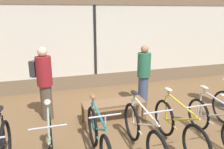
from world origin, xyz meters
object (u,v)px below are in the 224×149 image
bicycle_center (143,134)px  customer_near_rack (144,74)px  bicycle_center_right (178,129)px  display_bench (114,105)px  customer_by_window (44,81)px  bicycle_left (51,149)px  bicycle_right (215,123)px  bicycle_center_left (99,139)px

bicycle_center → customer_near_rack: (0.90, 1.99, 0.44)m
bicycle_center_right → customer_near_rack: bearing=83.6°
display_bench → customer_near_rack: 1.32m
display_bench → customer_by_window: 1.65m
display_bench → bicycle_left: bearing=-137.0°
bicycle_center_right → customer_by_window: size_ratio=1.03×
bicycle_right → customer_near_rack: customer_near_rack is taller
bicycle_center_left → customer_near_rack: customer_near_rack is taller
display_bench → customer_near_rack: (1.03, 0.69, 0.45)m
bicycle_left → display_bench: (1.40, 1.30, -0.02)m
bicycle_right → bicycle_left: bearing=179.9°
bicycle_right → display_bench: bearing=140.6°
bicycle_left → bicycle_center_left: size_ratio=1.03×
bicycle_center_left → customer_near_rack: bearing=49.2°
bicycle_center → customer_by_window: size_ratio=1.05×
display_bench → bicycle_center_right: bearing=-58.5°
bicycle_center_left → bicycle_center_right: bearing=-2.9°
bicycle_left → bicycle_center_left: bearing=5.0°
bicycle_left → customer_by_window: customer_by_window is taller
customer_by_window → bicycle_center_left: bearing=-65.7°
bicycle_right → display_bench: size_ratio=1.18×
bicycle_right → display_bench: bicycle_right is taller
display_bench → customer_by_window: bearing=158.8°
customer_by_window → bicycle_center: bearing=-49.8°
bicycle_center → customer_near_rack: bearing=65.6°
customer_near_rack → customer_by_window: 2.49m
bicycle_center_left → bicycle_center_right: (1.44, -0.07, -0.01)m
display_bench → bicycle_center_left: bearing=-117.3°
bicycle_left → customer_by_window: bearing=91.8°
bicycle_center_left → customer_by_window: size_ratio=1.03×
bicycle_right → customer_near_rack: size_ratio=1.04×
bicycle_right → display_bench: 2.07m
bicycle_center_right → bicycle_center: bearing=178.9°
bicycle_center_left → bicycle_right: (2.24, -0.07, -0.03)m
bicycle_center_right → bicycle_left: bearing=179.9°
display_bench → bicycle_right: bearing=-39.4°
customer_near_rack → display_bench: bearing=-146.0°
bicycle_center_right → bicycle_right: 0.80m
bicycle_center_right → bicycle_right: (0.80, -0.00, -0.02)m
bicycle_center_left → customer_by_window: 2.04m
bicycle_center_right → display_bench: (-0.80, 1.31, -0.01)m
bicycle_center → customer_by_window: (-1.58, 1.86, 0.51)m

